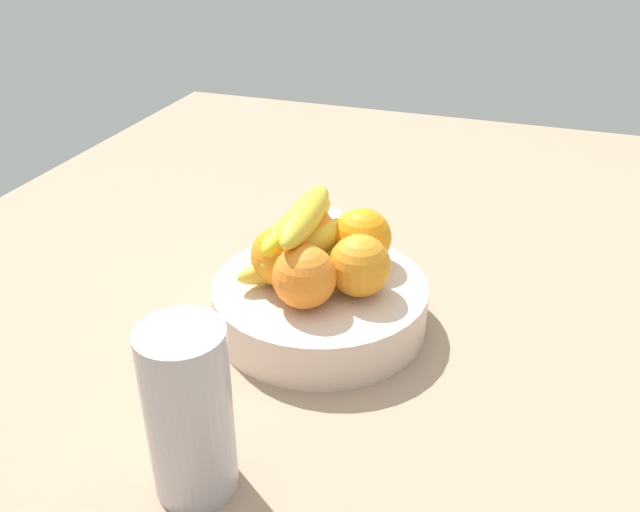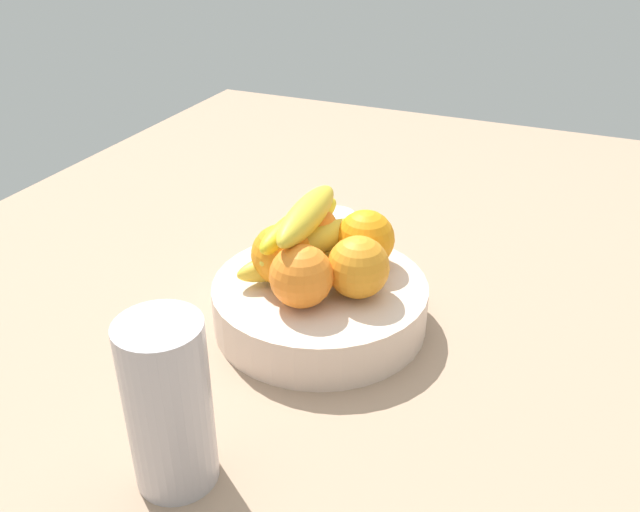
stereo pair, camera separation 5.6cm
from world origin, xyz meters
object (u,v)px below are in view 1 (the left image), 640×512
Objects in this scene: orange_front_left at (359,266)px; orange_back_right at (304,277)px; fruit_bowl at (320,303)px; orange_back_left at (281,256)px; jar_lid at (323,217)px; orange_front_right at (362,237)px; banana_bunch at (303,236)px; thermos_tumbler at (189,412)px; orange_center at (307,233)px.

orange_back_right is at bearing -49.62° from orange_front_left.
orange_front_left is (0.50, 5.25, 6.92)cm from fruit_bowl.
orange_back_left reaches higher than jar_lid.
orange_front_left and orange_front_right have the same top height.
banana_bunch is (-7.12, -2.82, 1.43)cm from orange_back_right.
fruit_bowl is 8.62cm from orange_back_right.
orange_front_left is 0.42× the size of banana_bunch.
banana_bunch is at bearing 153.57° from orange_back_left.
thermos_tumbler reaches higher than orange_back_left.
orange_front_left is 29.77cm from thermos_tumbler.
orange_front_left is at bearing 164.90° from thermos_tumbler.
orange_back_right is at bearing 18.60° from orange_center.
orange_center is at bearing -145.75° from fruit_bowl.
orange_front_right is 0.42× the size of banana_bunch.
orange_center and orange_back_right have the same top height.
orange_front_left and orange_back_right have the same top height.
orange_back_right is 0.43× the size of thermos_tumbler.
orange_center reaches higher than fruit_bowl.
banana_bunch reaches higher than jar_lid.
orange_center is at bearing -81.13° from orange_front_right.
orange_back_right is 7.79cm from banana_bunch.
thermos_tumbler is (31.22, 0.52, -2.45)cm from banana_bunch.
thermos_tumbler is at bearing -5.45° from orange_back_right.
banana_bunch is at bearing -179.04° from thermos_tumbler.
orange_back_right is at bearing 174.55° from thermos_tumbler.
thermos_tumbler is 2.89× the size of jar_lid.
orange_back_right is 0.42× the size of banana_bunch.
jar_lid is at bearing -166.51° from orange_center.
orange_front_left is 10.93cm from orange_center.
jar_lid is (-29.47, -14.67, -9.27)cm from orange_front_left.
fruit_bowl is at bearing 105.92° from orange_back_left.
orange_center is (-5.61, -3.82, 6.92)cm from fruit_bowl.
fruit_bowl is 3.57× the size of orange_back_right.
banana_bunch is at bearing -106.73° from orange_front_left.
orange_back_left is 3.97cm from banana_bunch.
banana_bunch reaches higher than orange_front_left.
orange_back_left is 0.42× the size of banana_bunch.
orange_back_right reaches higher than jar_lid.
thermos_tumbler is at bearing 0.96° from banana_bunch.
orange_front_right and orange_back_left have the same top height.
fruit_bowl reaches higher than jar_lid.
orange_back_left reaches higher than fruit_bowl.
fruit_bowl is 4.45× the size of jar_lid.
banana_bunch is at bearing 13.34° from jar_lid.
banana_bunch is 3.00× the size of jar_lid.
orange_back_left is at bearing 8.91° from jar_lid.
orange_front_left is at bearing 130.38° from orange_back_right.
orange_front_right is at bearing 152.27° from fruit_bowl.
orange_front_left and orange_back_left have the same top height.
orange_back_right is (3.81, 4.47, 0.00)cm from orange_back_left.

